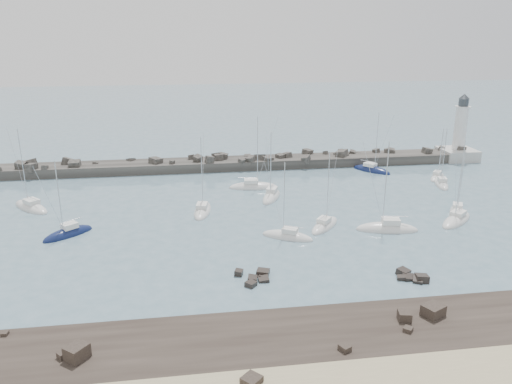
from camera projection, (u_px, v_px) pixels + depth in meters
The scene contains 19 objects.
ground at pixel (270, 244), 64.53m from camera, with size 400.00×400.00×0.00m, color slate.
rock_shelf at pixel (308, 346), 43.76m from camera, with size 140.00×12.24×1.97m.
rock_cluster_near at pixel (257, 278), 55.61m from camera, with size 4.20×4.00×1.35m.
rock_cluster_far at pixel (412, 278), 55.57m from camera, with size 3.51×3.69×1.60m.
breakwater at pixel (200, 168), 99.12m from camera, with size 115.00×7.46×5.06m.
lighthouse at pixel (458, 145), 105.72m from camera, with size 7.00×7.00×14.60m.
sailboat_1 at pixel (31, 208), 77.38m from camera, with size 7.71×8.04×13.44m.
sailboat_2 at pixel (68, 234), 67.29m from camera, with size 6.85×6.22×11.48m.
sailboat_3 at pixel (203, 211), 75.95m from camera, with size 3.77×8.10×12.32m.
sailboat_4 at pixel (253, 187), 87.36m from camera, with size 8.84×3.56×13.60m.
sailboat_5 at pixel (288, 237), 66.54m from camera, with size 7.24×5.33×11.25m.
sailboat_6 at pixel (271, 197), 82.23m from camera, with size 5.17×7.81×12.10m.
sailboat_7 at pixel (325, 226), 70.21m from camera, with size 6.38×7.08×11.60m.
sailboat_8 at pixel (371, 170), 97.82m from camera, with size 7.02×7.72×12.67m.
sailboat_9 at pixel (387, 229), 68.94m from camera, with size 8.90×4.37×13.63m.
sailboat_10 at pixel (441, 184), 88.93m from camera, with size 3.98×7.09×10.89m.
sailboat_11 at pixel (456, 221), 72.20m from camera, with size 7.98×7.36×13.05m.
sailboat_12 at pixel (437, 178), 93.02m from camera, with size 5.58×5.94×10.10m.
sailboat_13 at pixel (457, 213), 75.34m from camera, with size 5.09×6.90×10.78m.
Camera 1 is at (-10.33, -58.35, 26.49)m, focal length 35.00 mm.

